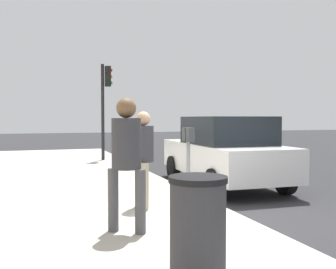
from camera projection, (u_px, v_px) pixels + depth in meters
ground_plane at (227, 216)px, 6.85m from camera, size 80.00×80.00×0.00m
sidewalk_slab at (49, 228)px, 5.87m from camera, size 28.00×6.00×0.15m
parking_meter at (188, 149)px, 7.12m from camera, size 0.36×0.12×1.41m
pedestrian_at_meter at (143, 151)px, 6.90m from camera, size 0.52×0.37×1.70m
pedestrian_bystander at (126, 152)px, 5.34m from camera, size 0.41×0.48×1.86m
parked_sedan_near at (224, 151)px, 9.83m from camera, size 4.46×2.08×1.77m
traffic_signal at (105, 96)px, 14.62m from camera, size 0.24×0.44×3.60m
trash_bin at (198, 226)px, 3.86m from camera, size 0.59×0.59×1.01m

